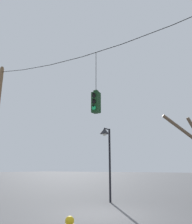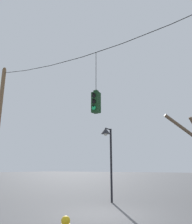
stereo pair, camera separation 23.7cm
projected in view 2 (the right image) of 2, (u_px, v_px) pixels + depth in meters
name	position (u px, v px, depth m)	size (l,w,h in m)	color
ground_plane	(105.00, 215.00, 9.07)	(200.00, 200.00, 0.00)	#4C4C4F
span_wire	(101.00, 46.00, 10.88)	(16.03, 0.03, 0.84)	black
traffic_light_near_left_pole	(96.00, 102.00, 10.32)	(0.34, 0.58, 3.13)	#143819
street_lamp	(107.00, 142.00, 12.84)	(0.55, 0.95, 4.22)	black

